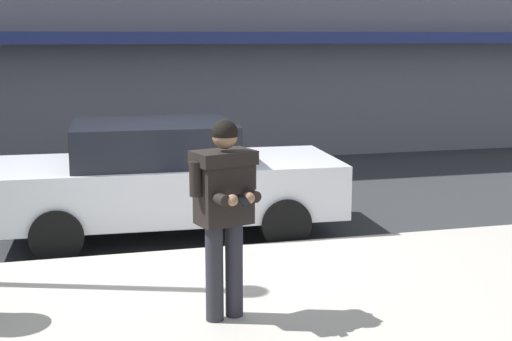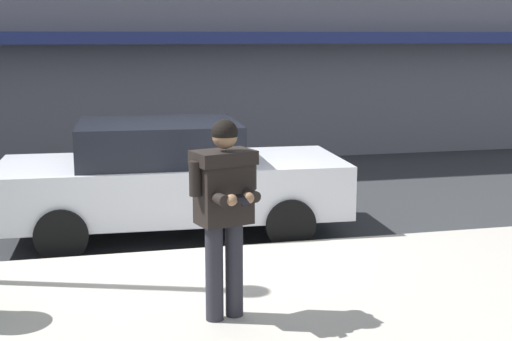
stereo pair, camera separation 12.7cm
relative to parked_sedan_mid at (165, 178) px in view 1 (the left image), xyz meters
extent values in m
plane|color=#2B2D30|center=(-0.01, -0.92, -0.79)|extent=(80.00, 80.00, 0.00)
cube|color=#A8A399|center=(0.99, -3.77, -0.72)|extent=(32.00, 5.30, 0.14)
cube|color=silver|center=(0.99, -0.87, -0.79)|extent=(28.00, 0.12, 0.01)
cube|color=navy|center=(0.99, 5.23, 1.81)|extent=(26.60, 0.70, 0.24)
cube|color=silver|center=(0.04, 0.00, -0.12)|extent=(4.58, 2.03, 0.70)
cube|color=black|center=(-0.14, 0.01, 0.49)|extent=(2.15, 1.73, 0.52)
cylinder|color=black|center=(1.47, 0.79, -0.47)|extent=(0.65, 0.25, 0.64)
cylinder|color=black|center=(1.39, -0.92, -0.47)|extent=(0.65, 0.25, 0.64)
cylinder|color=black|center=(-1.31, 0.92, -0.47)|extent=(0.65, 0.25, 0.64)
cylinder|color=black|center=(-1.39, -0.79, -0.47)|extent=(0.65, 0.25, 0.64)
cylinder|color=#23232B|center=(0.20, -3.27, -0.21)|extent=(0.16, 0.16, 0.88)
cylinder|color=#23232B|center=(0.00, -3.33, -0.21)|extent=(0.16, 0.16, 0.88)
cube|color=black|center=(0.10, -3.30, 0.55)|extent=(0.53, 0.42, 0.64)
cube|color=black|center=(0.10, -3.30, 0.82)|extent=(0.60, 0.47, 0.12)
cylinder|color=black|center=(0.36, -3.22, 0.66)|extent=(0.11, 0.11, 0.30)
cylinder|color=black|center=(0.29, -3.41, 0.51)|extent=(0.18, 0.32, 0.10)
sphere|color=#8C6647|center=(0.26, -3.56, 0.51)|extent=(0.10, 0.10, 0.10)
cylinder|color=black|center=(-0.16, -3.38, 0.66)|extent=(0.11, 0.11, 0.30)
cylinder|color=black|center=(0.00, -3.49, 0.51)|extent=(0.18, 0.32, 0.10)
sphere|color=#8C6647|center=(0.11, -3.61, 0.51)|extent=(0.10, 0.10, 0.10)
cube|color=black|center=(0.20, -3.62, 0.51)|extent=(0.11, 0.16, 0.07)
sphere|color=#8C6647|center=(0.11, -3.33, 1.01)|extent=(0.22, 0.22, 0.22)
sphere|color=black|center=(0.11, -3.33, 1.04)|extent=(0.23, 0.23, 0.23)
camera|label=1|loc=(-1.15, -9.26, 1.86)|focal=50.00mm
camera|label=2|loc=(-1.03, -9.29, 1.86)|focal=50.00mm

